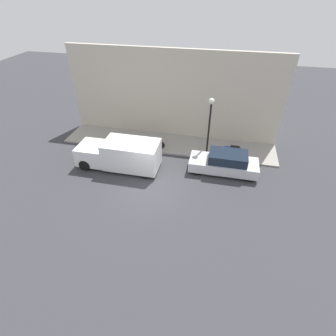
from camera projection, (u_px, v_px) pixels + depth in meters
ground_plane at (150, 187)px, 15.74m from camera, size 60.00×60.00×0.00m
sidewalk at (168, 143)px, 19.73m from camera, size 2.84×15.63×0.11m
building_facade at (173, 95)px, 19.10m from camera, size 0.30×15.63×6.44m
parked_car at (225, 163)px, 16.58m from camera, size 1.67×4.31×1.42m
delivery_van at (120, 154)px, 16.83m from camera, size 1.96×5.32×1.93m
motorcycle_black at (126, 140)px, 19.21m from camera, size 0.30×1.90×0.74m
motorcycle_blue at (232, 150)px, 18.07m from camera, size 0.30×2.07×0.74m
motorcycle_red at (151, 142)px, 18.92m from camera, size 0.30×2.09×0.80m
streetlamp at (210, 117)px, 16.64m from camera, size 0.38×0.38×4.12m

